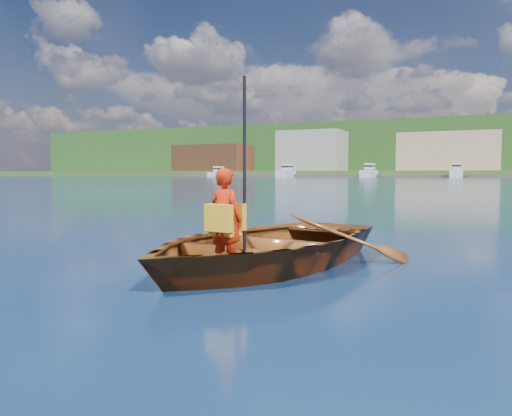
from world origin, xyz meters
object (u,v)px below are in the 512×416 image
at_px(dock, 419,176).
at_px(marina_yachts, 479,172).
at_px(rowboat, 262,244).
at_px(child_paddler, 226,219).

bearing_deg(dock, marina_yachts, -16.24).
bearing_deg(rowboat, child_paddler, -93.13).
bearing_deg(marina_yachts, dock, 163.76).
bearing_deg(marina_yachts, rowboat, -91.28).
relative_size(rowboat, child_paddler, 2.16).
relative_size(rowboat, dock, 0.03).
relative_size(rowboat, marina_yachts, 0.03).
xyz_separation_m(rowboat, marina_yachts, (3.21, 143.24, 1.10)).
height_order(child_paddler, dock, child_paddler).
distance_m(rowboat, child_paddler, 1.00).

